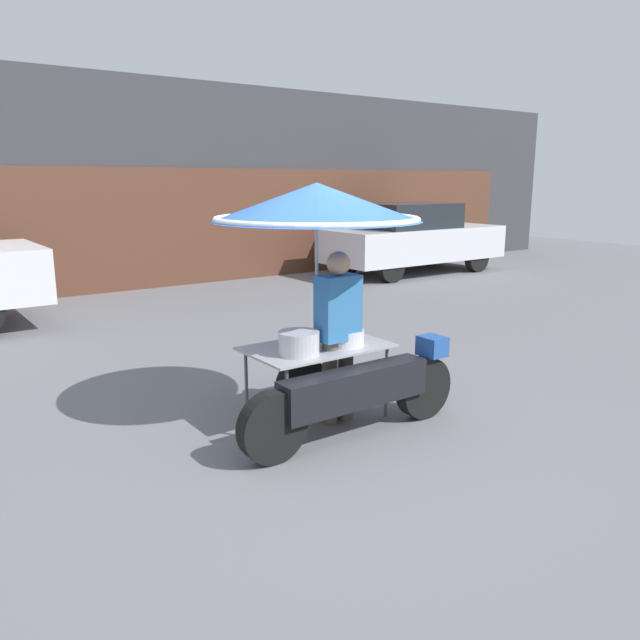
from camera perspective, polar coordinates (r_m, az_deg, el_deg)
name	(u,v)px	position (r m, az deg, el deg)	size (l,w,h in m)	color
ground_plane	(333,441)	(5.37, 1.16, -10.99)	(36.00, 36.00, 0.00)	slate
shopfront_building	(48,185)	(13.53, -23.58, 11.22)	(28.00, 2.06, 4.13)	#38383D
vendor_motorcycle_cart	(322,241)	(5.41, 0.17, 7.25)	(2.20, 1.82, 2.14)	black
vendor_person	(338,329)	(5.53, 1.66, -0.82)	(0.38, 0.22, 1.56)	#4C473D
parked_car	(412,238)	(14.86, 8.43, 7.45)	(4.44, 1.77, 1.63)	black
potted_plant	(419,243)	(16.50, 9.00, 6.98)	(0.79, 0.79, 0.99)	#2D2D33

